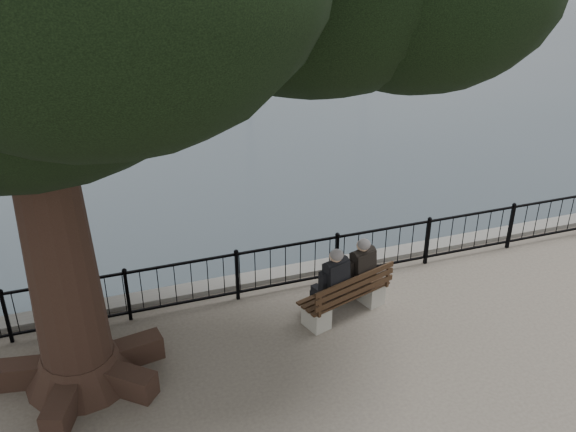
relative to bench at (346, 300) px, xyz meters
name	(u,v)px	position (x,y,z in m)	size (l,w,h in m)	color
harbor	(280,297)	(-0.73, 1.61, -0.83)	(260.00, 260.00, 1.20)	#605E59
railing	(288,265)	(-0.73, 1.11, 0.23)	(22.06, 0.06, 1.00)	black
bench	(346,300)	(0.00, 0.00, 0.00)	(1.86, 1.04, 0.94)	gray
person_left	(330,286)	(-0.32, 0.01, 0.36)	(0.58, 0.81, 1.49)	black
person_right	(356,275)	(0.27, 0.19, 0.36)	(0.58, 0.81, 1.49)	black
sailboat_b	(45,96)	(-5.29, 18.60, -1.00)	(1.95, 6.04, 11.78)	white
sailboat_c	(248,74)	(3.49, 19.23, -1.02)	(2.49, 5.12, 9.92)	white
sailboat_d	(365,49)	(10.71, 22.16, -1.03)	(3.10, 4.79, 9.00)	white
sailboat_f	(164,15)	(2.28, 35.56, -1.01)	(2.39, 6.10, 11.33)	white
sailboat_g	(216,5)	(6.40, 38.27, -1.01)	(2.49, 6.18, 11.25)	white
sailboat_h	(27,7)	(-6.39, 41.57, -0.97)	(3.31, 5.75, 12.41)	white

